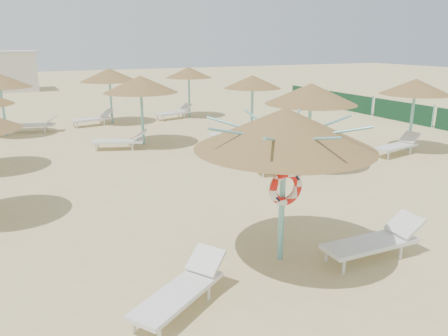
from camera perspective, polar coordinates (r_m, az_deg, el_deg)
name	(u,v)px	position (r m, az deg, el deg)	size (l,w,h in m)	color
ground	(270,262)	(8.40, 6.06, -12.16)	(120.00, 120.00, 0.00)	#D0BA7F
main_palapa	(285,129)	(7.73, 7.95, 5.05)	(3.22, 3.22, 2.88)	#6CB7BB
lounger_main_a	(183,289)	(6.99, -5.42, -15.40)	(1.87, 1.50, 0.68)	silver
lounger_main_b	(376,241)	(8.86, 19.19, -8.94)	(2.05, 0.66, 0.74)	silver
palapa_field	(156,86)	(17.34, -8.90, 10.49)	(18.05, 14.01, 2.73)	#6CB7BB
windbreak_fence	(402,112)	(24.44, 22.26, 6.81)	(0.08, 19.84, 1.10)	#194D26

